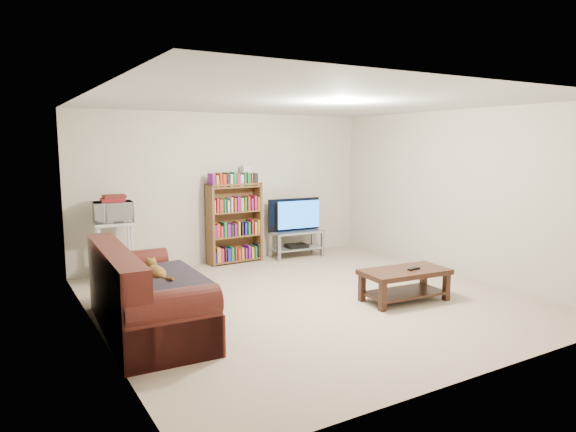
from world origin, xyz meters
TOP-DOWN VIEW (x-y plane):
  - floor at (0.00, 0.00)m, footprint 5.00×5.00m
  - ceiling at (0.00, 0.00)m, footprint 5.00×5.00m
  - wall_back at (0.00, 2.50)m, footprint 5.00×0.00m
  - wall_front at (0.00, -2.50)m, footprint 5.00×0.00m
  - wall_left at (-2.50, 0.00)m, footprint 0.00×5.00m
  - wall_right at (2.50, 0.00)m, footprint 0.00×5.00m
  - sofa at (-2.11, -0.04)m, footprint 0.98×2.10m
  - blanket at (-1.94, -0.19)m, footprint 0.84×1.06m
  - cat at (-1.93, -0.00)m, footprint 0.25×0.57m
  - coffee_table at (0.94, -0.64)m, footprint 1.12×0.63m
  - remote at (1.03, -0.70)m, footprint 0.18×0.06m
  - tv_stand at (1.10, 2.15)m, footprint 0.91×0.45m
  - television at (1.10, 2.15)m, footprint 0.96×0.18m
  - dvd_player at (1.10, 2.15)m, footprint 0.37×0.27m
  - bookshelf at (0.02, 2.30)m, footprint 0.91×0.32m
  - shelf_clutter at (0.12, 2.32)m, footprint 0.66×0.22m
  - microwave_stand at (-1.90, 2.12)m, footprint 0.55×0.42m
  - microwave at (-1.90, 2.12)m, footprint 0.54×0.39m
  - game_boxes at (-1.90, 2.12)m, footprint 0.32×0.29m

SIDE VIEW (x-z plane):
  - floor at x=0.00m, z-range 0.00..0.00m
  - dvd_player at x=1.10m, z-range 0.16..0.22m
  - coffee_table at x=0.94m, z-range 0.08..0.47m
  - tv_stand at x=1.10m, z-range 0.08..0.53m
  - sofa at x=-2.11m, z-range -0.13..0.75m
  - remote at x=1.03m, z-range 0.39..0.41m
  - blanket at x=-1.94m, z-range 0.43..0.62m
  - microwave_stand at x=-1.90m, z-range 0.12..0.95m
  - cat at x=-1.93m, z-range 0.50..0.67m
  - bookshelf at x=0.02m, z-range 0.02..1.31m
  - television at x=1.10m, z-range 0.44..1.00m
  - microwave at x=-1.90m, z-range 0.84..1.12m
  - game_boxes at x=-1.90m, z-range 1.12..1.17m
  - wall_back at x=0.00m, z-range -1.30..3.70m
  - wall_front at x=0.00m, z-range -1.30..3.70m
  - wall_left at x=-2.50m, z-range -1.30..3.70m
  - wall_right at x=2.50m, z-range -1.30..3.70m
  - shelf_clutter at x=0.12m, z-range 1.26..1.54m
  - ceiling at x=0.00m, z-range 2.40..2.40m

